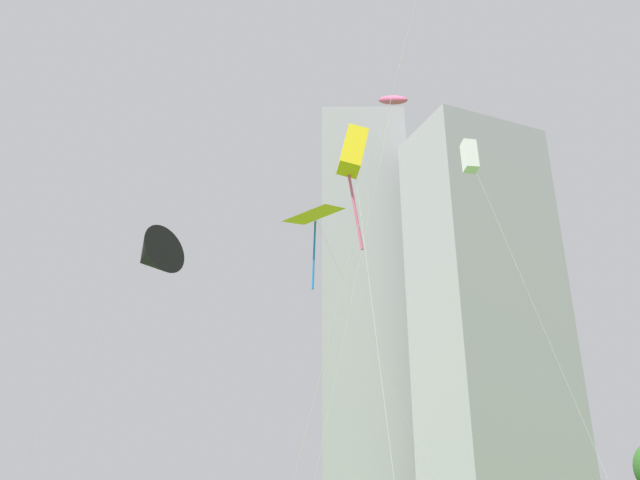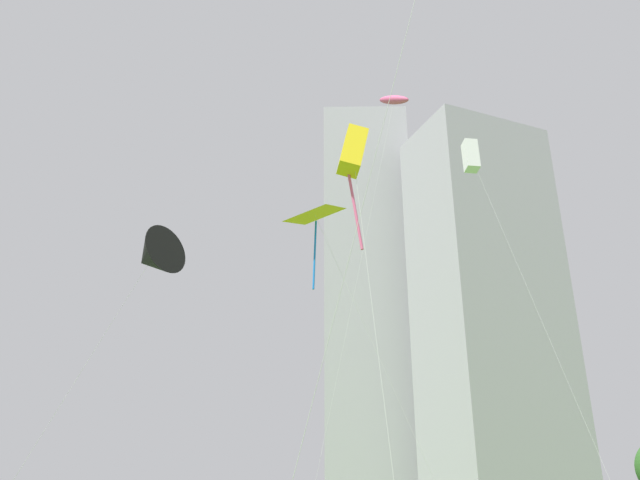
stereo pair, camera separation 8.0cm
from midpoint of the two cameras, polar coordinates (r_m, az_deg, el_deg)
kite_flying_0 at (r=39.76m, az=-14.25°, el=-1.38°), size 10.30×4.59×17.93m
kite_flying_1 at (r=52.58m, az=6.48°, el=11.99°), size 8.21×2.75×33.11m
kite_flying_3 at (r=46.74m, az=13.04°, el=7.13°), size 4.66×6.25×26.25m
kite_flying_4 at (r=24.06m, az=2.97°, el=7.58°), size 1.24×3.37×15.36m
kite_flying_5 at (r=33.82m, az=-0.37°, el=1.93°), size 8.56×2.61×17.05m
distant_highrise_0 at (r=132.20m, az=14.61°, el=-6.09°), size 29.61×24.63×78.43m
distant_highrise_1 at (r=151.35m, az=4.19°, el=-5.98°), size 22.94×27.64×93.31m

